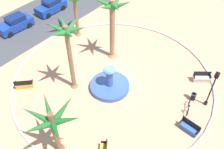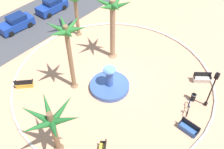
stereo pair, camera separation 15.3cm
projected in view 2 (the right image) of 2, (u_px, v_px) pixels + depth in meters
The scene contains 15 objects.
ground_plane at pixel (113, 80), 24.14m from camera, with size 80.00×80.00×0.00m, color tan.
plaza_curb at pixel (113, 79), 24.07m from camera, with size 18.68×18.68×0.20m, color silver.
street_asphalt at pixel (24, 26), 30.37m from camera, with size 48.00×8.00×0.03m, color #424247.
fountain at pixel (110, 85), 23.20m from camera, with size 3.58×3.58×2.31m.
palm_tree_near_fountain at pixel (51, 122), 16.76m from camera, with size 4.17×4.00×4.54m.
palm_tree_by_curb at pixel (113, 16), 23.29m from camera, with size 3.61×3.46×6.61m.
palm_tree_mid_plaza at pixel (68, 40), 19.93m from camera, with size 3.29×3.22×6.83m.
bench_east at pixel (202, 79), 23.76m from camera, with size 1.38×1.57×1.00m.
bench_north at pixel (24, 84), 23.27m from camera, with size 1.50×1.47×1.00m.
bench_southeast at pixel (189, 129), 19.91m from camera, with size 0.62×1.63×1.00m.
lamppost at pixel (213, 87), 20.41m from camera, with size 0.32×0.32×3.90m.
trash_bin at pixel (193, 97), 22.13m from camera, with size 0.46×0.46×0.73m.
bicycle_red_frame at pixel (188, 108), 21.33m from camera, with size 1.64×0.68×0.94m.
parked_car_leftmost at pixel (16, 23), 29.51m from camera, with size 4.09×2.10×1.67m.
parked_car_second at pixel (52, 6), 32.25m from camera, with size 4.00×1.93×1.67m.
Camera 2 is at (-12.95, -10.66, 17.37)m, focal length 41.14 mm.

